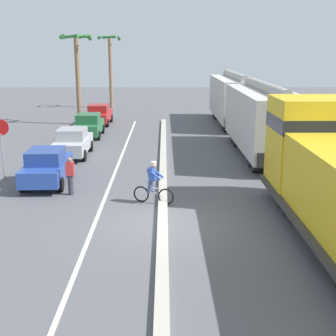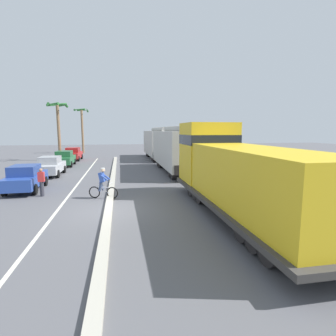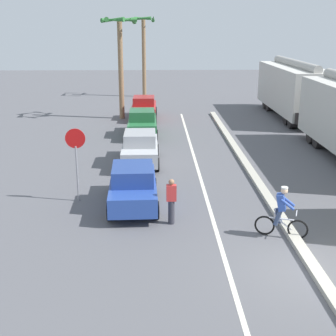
{
  "view_description": "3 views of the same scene",
  "coord_description": "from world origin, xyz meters",
  "px_view_note": "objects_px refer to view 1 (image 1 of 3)",
  "views": [
    {
      "loc": [
        0.07,
        -15.47,
        5.99
      ],
      "look_at": [
        0.21,
        3.18,
        1.22
      ],
      "focal_mm": 50.0,
      "sensor_mm": 36.0,
      "label": 1
    },
    {
      "loc": [
        0.59,
        -12.41,
        3.77
      ],
      "look_at": [
        3.08,
        1.08,
        1.79
      ],
      "focal_mm": 28.0,
      "sensor_mm": 36.0,
      "label": 2
    },
    {
      "loc": [
        -4.41,
        -11.49,
        6.62
      ],
      "look_at": [
        -3.91,
        6.47,
        1.07
      ],
      "focal_mm": 50.0,
      "sensor_mm": 36.0,
      "label": 3
    }
  ],
  "objects_px": {
    "hopper_car_middle": "(234,98)",
    "parked_car_green": "(89,125)",
    "parked_car_blue": "(47,166)",
    "pedestrian_by_cars": "(70,175)",
    "parked_car_red": "(99,114)",
    "palm_tree_far": "(77,57)",
    "palm_tree_near": "(110,57)",
    "stop_sign": "(1,138)",
    "parked_car_silver": "(73,142)",
    "hopper_car_lead": "(263,120)",
    "cyclist": "(153,184)"
  },
  "relations": [
    {
      "from": "hopper_car_middle",
      "to": "parked_car_green",
      "type": "distance_m",
      "value": 12.31
    },
    {
      "from": "parked_car_blue",
      "to": "pedestrian_by_cars",
      "type": "bearing_deg",
      "value": -50.76
    },
    {
      "from": "parked_car_red",
      "to": "pedestrian_by_cars",
      "type": "height_order",
      "value": "same"
    },
    {
      "from": "parked_car_blue",
      "to": "palm_tree_far",
      "type": "distance_m",
      "value": 17.91
    },
    {
      "from": "parked_car_blue",
      "to": "palm_tree_far",
      "type": "relative_size",
      "value": 0.59
    },
    {
      "from": "palm_tree_near",
      "to": "parked_car_blue",
      "type": "bearing_deg",
      "value": -89.68
    },
    {
      "from": "palm_tree_near",
      "to": "hopper_car_middle",
      "type": "bearing_deg",
      "value": -44.05
    },
    {
      "from": "hopper_car_middle",
      "to": "stop_sign",
      "type": "distance_m",
      "value": 21.25
    },
    {
      "from": "parked_car_silver",
      "to": "palm_tree_far",
      "type": "relative_size",
      "value": 0.59
    },
    {
      "from": "parked_car_silver",
      "to": "parked_car_red",
      "type": "relative_size",
      "value": 1.0
    },
    {
      "from": "hopper_car_lead",
      "to": "palm_tree_near",
      "type": "bearing_deg",
      "value": 116.42
    },
    {
      "from": "parked_car_red",
      "to": "parked_car_blue",
      "type": "bearing_deg",
      "value": -90.15
    },
    {
      "from": "stop_sign",
      "to": "parked_car_green",
      "type": "bearing_deg",
      "value": 78.69
    },
    {
      "from": "parked_car_silver",
      "to": "stop_sign",
      "type": "relative_size",
      "value": 1.46
    },
    {
      "from": "parked_car_red",
      "to": "palm_tree_near",
      "type": "xyz_separation_m",
      "value": [
        -0.2,
        10.89,
        4.31
      ]
    },
    {
      "from": "hopper_car_lead",
      "to": "parked_car_red",
      "type": "bearing_deg",
      "value": 133.58
    },
    {
      "from": "hopper_car_lead",
      "to": "parked_car_green",
      "type": "bearing_deg",
      "value": 151.18
    },
    {
      "from": "parked_car_green",
      "to": "palm_tree_far",
      "type": "xyz_separation_m",
      "value": [
        -1.62,
        5.54,
        4.53
      ]
    },
    {
      "from": "stop_sign",
      "to": "hopper_car_lead",
      "type": "bearing_deg",
      "value": 21.37
    },
    {
      "from": "hopper_car_middle",
      "to": "parked_car_silver",
      "type": "relative_size",
      "value": 2.52
    },
    {
      "from": "parked_car_green",
      "to": "palm_tree_near",
      "type": "bearing_deg",
      "value": 90.75
    },
    {
      "from": "hopper_car_lead",
      "to": "hopper_car_middle",
      "type": "height_order",
      "value": "same"
    },
    {
      "from": "cyclist",
      "to": "palm_tree_near",
      "type": "xyz_separation_m",
      "value": [
        -5.03,
        30.9,
        4.31
      ]
    },
    {
      "from": "cyclist",
      "to": "parked_car_blue",
      "type": "bearing_deg",
      "value": 149.78
    },
    {
      "from": "stop_sign",
      "to": "palm_tree_near",
      "type": "xyz_separation_m",
      "value": [
        2.01,
        27.46,
        3.1
      ]
    },
    {
      "from": "hopper_car_middle",
      "to": "stop_sign",
      "type": "relative_size",
      "value": 3.68
    },
    {
      "from": "hopper_car_lead",
      "to": "parked_car_silver",
      "type": "distance_m",
      "value": 10.91
    },
    {
      "from": "cyclist",
      "to": "palm_tree_far",
      "type": "height_order",
      "value": "palm_tree_far"
    },
    {
      "from": "hopper_car_lead",
      "to": "parked_car_green",
      "type": "xyz_separation_m",
      "value": [
        -10.88,
        5.99,
        -1.26
      ]
    },
    {
      "from": "parked_car_silver",
      "to": "parked_car_red",
      "type": "bearing_deg",
      "value": 90.3
    },
    {
      "from": "parked_car_red",
      "to": "hopper_car_middle",
      "type": "bearing_deg",
      "value": 0.8
    },
    {
      "from": "cyclist",
      "to": "parked_car_green",
      "type": "bearing_deg",
      "value": 108.3
    },
    {
      "from": "parked_car_blue",
      "to": "stop_sign",
      "type": "relative_size",
      "value": 1.48
    },
    {
      "from": "hopper_car_middle",
      "to": "parked_car_blue",
      "type": "bearing_deg",
      "value": -122.26
    },
    {
      "from": "parked_car_red",
      "to": "hopper_car_lead",
      "type": "bearing_deg",
      "value": -46.42
    },
    {
      "from": "hopper_car_middle",
      "to": "palm_tree_near",
      "type": "relative_size",
      "value": 1.43
    },
    {
      "from": "parked_car_silver",
      "to": "pedestrian_by_cars",
      "type": "bearing_deg",
      "value": -80.09
    },
    {
      "from": "parked_car_blue",
      "to": "palm_tree_near",
      "type": "relative_size",
      "value": 0.57
    },
    {
      "from": "hopper_car_lead",
      "to": "cyclist",
      "type": "relative_size",
      "value": 6.18
    },
    {
      "from": "parked_car_green",
      "to": "cyclist",
      "type": "distance_m",
      "value": 15.33
    },
    {
      "from": "parked_car_blue",
      "to": "cyclist",
      "type": "bearing_deg",
      "value": -30.22
    },
    {
      "from": "parked_car_blue",
      "to": "cyclist",
      "type": "relative_size",
      "value": 2.48
    },
    {
      "from": "palm_tree_near",
      "to": "pedestrian_by_cars",
      "type": "distance_m",
      "value": 30.1
    },
    {
      "from": "hopper_car_lead",
      "to": "parked_car_blue",
      "type": "bearing_deg",
      "value": -152.35
    },
    {
      "from": "hopper_car_middle",
      "to": "parked_car_blue",
      "type": "height_order",
      "value": "hopper_car_middle"
    },
    {
      "from": "parked_car_silver",
      "to": "palm_tree_far",
      "type": "xyz_separation_m",
      "value": [
        -1.67,
        11.63,
        4.53
      ]
    },
    {
      "from": "parked_car_blue",
      "to": "palm_tree_near",
      "type": "height_order",
      "value": "palm_tree_near"
    },
    {
      "from": "cyclist",
      "to": "stop_sign",
      "type": "relative_size",
      "value": 0.6
    },
    {
      "from": "parked_car_green",
      "to": "palm_tree_far",
      "type": "distance_m",
      "value": 7.34
    },
    {
      "from": "parked_car_silver",
      "to": "cyclist",
      "type": "distance_m",
      "value": 9.71
    }
  ]
}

